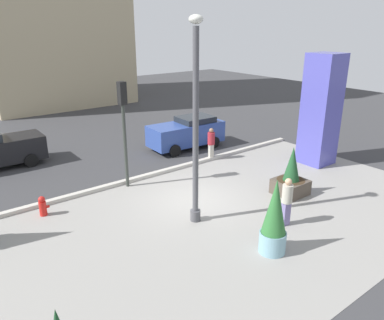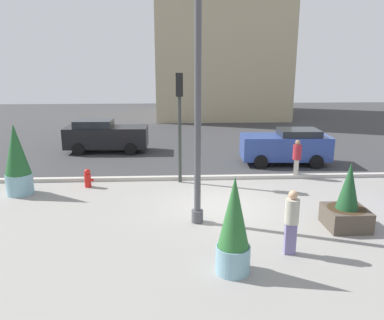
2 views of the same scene
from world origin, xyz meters
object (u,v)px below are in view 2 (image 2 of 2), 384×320
potted_plant_near_right (347,205)px  potted_plant_curbside (17,161)px  lamp_post (198,116)px  potted_plant_mid_plaza (234,228)px  fire_hydrant (88,178)px  pedestrian_on_sidewalk (297,157)px  traffic_light_far_side (179,110)px  pedestrian_by_curb (292,219)px  car_passing_lane (105,136)px  car_far_lane (286,146)px

potted_plant_near_right → potted_plant_curbside: bearing=161.9°
lamp_post → potted_plant_curbside: bearing=155.6°
potted_plant_mid_plaza → potted_plant_curbside: bearing=140.5°
fire_hydrant → pedestrian_on_sidewalk: pedestrian_on_sidewalk is taller
lamp_post → pedestrian_on_sidewalk: 6.80m
traffic_light_far_side → pedestrian_by_curb: (2.71, -6.23, -2.04)m
potted_plant_near_right → traffic_light_far_side: bearing=135.8°
potted_plant_near_right → traffic_light_far_side: 7.15m
potted_plant_mid_plaza → potted_plant_curbside: 9.24m
potted_plant_curbside → pedestrian_by_curb: potted_plant_curbside is taller
potted_plant_near_right → car_passing_lane: bearing=130.1°
fire_hydrant → traffic_light_far_side: size_ratio=0.17×
lamp_post → pedestrian_on_sidewalk: lamp_post is taller
fire_hydrant → traffic_light_far_side: (3.66, 0.46, 2.63)m
car_far_lane → car_passing_lane: size_ratio=0.95×
lamp_post → potted_plant_mid_plaza: bearing=-77.7°
potted_plant_mid_plaza → fire_hydrant: 8.16m
car_far_lane → potted_plant_mid_plaza: bearing=-112.8°
potted_plant_curbside → traffic_light_far_side: (6.02, 1.17, 1.70)m
potted_plant_mid_plaza → pedestrian_by_curb: 1.82m
pedestrian_by_curb → car_passing_lane: bearing=119.1°
potted_plant_mid_plaza → pedestrian_by_curb: potted_plant_mid_plaza is taller
potted_plant_curbside → car_far_lane: 11.89m
potted_plant_mid_plaza → car_far_lane: size_ratio=0.56×
potted_plant_near_right → car_far_lane: 7.44m
car_passing_lane → lamp_post: bearing=-65.8°
fire_hydrant → car_far_lane: car_far_lane is taller
pedestrian_by_curb → fire_hydrant: bearing=137.8°
potted_plant_curbside → fire_hydrant: potted_plant_curbside is taller
car_passing_lane → pedestrian_on_sidewalk: car_passing_lane is taller
lamp_post → potted_plant_curbside: lamp_post is taller
potted_plant_mid_plaza → lamp_post: bearing=102.3°
potted_plant_mid_plaza → car_passing_lane: size_ratio=0.53×
lamp_post → pedestrian_by_curb: (2.26, -2.12, -2.35)m
potted_plant_mid_plaza → potted_plant_near_right: 4.44m
potted_plant_mid_plaza → pedestrian_by_curb: (1.61, 0.82, -0.16)m
potted_plant_curbside → traffic_light_far_side: bearing=11.0°
potted_plant_curbside → traffic_light_far_side: size_ratio=0.60×
potted_plant_curbside → car_passing_lane: (2.03, 6.97, -0.40)m
car_far_lane → pedestrian_by_curb: size_ratio=2.46×
potted_plant_curbside → car_far_lane: size_ratio=0.63×
car_far_lane → car_passing_lane: car_passing_lane is taller
potted_plant_curbside → potted_plant_near_right: potted_plant_curbside is taller
traffic_light_far_side → car_far_lane: traffic_light_far_side is taller
potted_plant_mid_plaza → potted_plant_curbside: potted_plant_curbside is taller
potted_plant_near_right → pedestrian_on_sidewalk: 5.10m
lamp_post → car_passing_lane: bearing=114.2°
lamp_post → car_passing_lane: size_ratio=1.52×
potted_plant_curbside → car_far_lane: potted_plant_curbside is taller
traffic_light_far_side → car_passing_lane: size_ratio=0.99×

